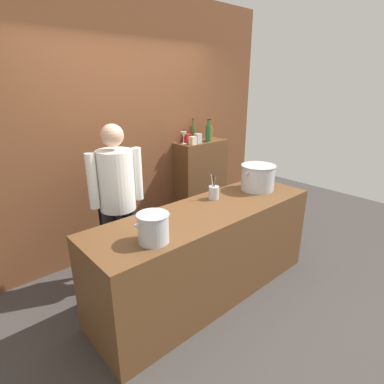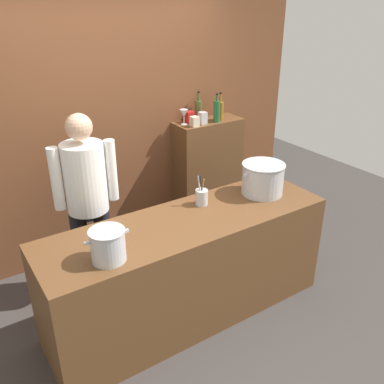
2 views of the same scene
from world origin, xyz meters
name	(u,v)px [view 1 (image 1 of 2)]	position (x,y,z in m)	size (l,w,h in m)	color
ground_plane	(206,291)	(0.00, 0.00, 0.00)	(8.00, 8.00, 0.00)	#383330
brick_back_panel	(125,128)	(0.00, 1.40, 1.50)	(4.40, 0.10, 3.00)	brown
prep_counter	(207,252)	(0.00, 0.00, 0.45)	(2.34, 0.70, 0.90)	brown
bar_cabinet	(201,184)	(1.03, 1.19, 0.62)	(0.76, 0.32, 1.24)	brown
chef	(117,197)	(-0.54, 0.70, 0.96)	(0.52, 0.38, 1.66)	black
stockpot_large	(258,177)	(0.80, 0.05, 1.04)	(0.43, 0.37, 0.27)	#B7BABF
stockpot_small	(153,228)	(-0.72, -0.16, 1.01)	(0.30, 0.24, 0.22)	#B7BABF
utensil_crock	(214,192)	(0.24, 0.16, 0.97)	(0.10, 0.10, 0.27)	#B7BABF
wine_bottle_amber	(210,133)	(1.16, 1.15, 1.35)	(0.07, 0.07, 0.29)	#8C5919
wine_bottle_olive	(193,133)	(0.97, 1.29, 1.35)	(0.07, 0.07, 0.30)	#475123
wine_bottle_green	(208,133)	(1.08, 1.10, 1.36)	(0.07, 0.07, 0.30)	#1E592D
wine_glass_tall	(184,135)	(0.74, 1.21, 1.36)	(0.08, 0.08, 0.16)	silver
spice_tin_cream	(193,141)	(0.79, 1.10, 1.29)	(0.08, 0.08, 0.10)	beige
spice_tin_silver	(198,138)	(0.92, 1.13, 1.31)	(0.08, 0.08, 0.12)	#B2B2B7
spice_tin_red	(187,138)	(0.83, 1.25, 1.30)	(0.09, 0.09, 0.12)	red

